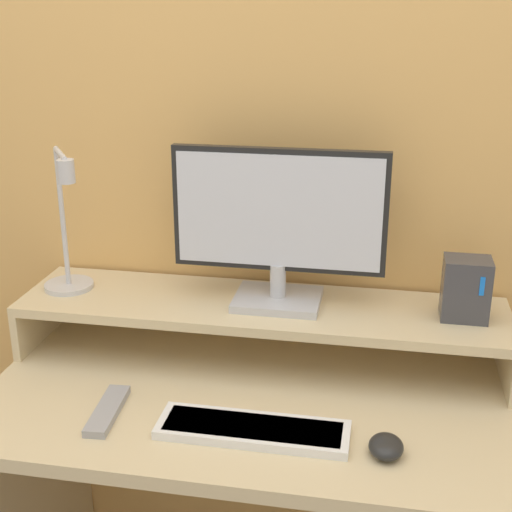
% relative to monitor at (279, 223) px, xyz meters
% --- Properties ---
extents(wall_back, '(6.00, 0.05, 2.50)m').
position_rel_monitor_xyz_m(wall_back, '(-0.04, 0.16, 0.15)').
color(wall_back, '#E5AD60').
rests_on(wall_back, ground_plane).
extents(desk, '(1.11, 0.62, 0.77)m').
position_rel_monitor_xyz_m(desk, '(-0.04, -0.18, -0.56)').
color(desk, beige).
rests_on(desk, ground_plane).
extents(monitor_shelf, '(1.11, 0.27, 0.13)m').
position_rel_monitor_xyz_m(monitor_shelf, '(-0.04, -0.01, -0.21)').
color(monitor_shelf, beige).
rests_on(monitor_shelf, desk).
extents(monitor, '(0.47, 0.16, 0.36)m').
position_rel_monitor_xyz_m(monitor, '(0.00, 0.00, 0.00)').
color(monitor, '#BCBCC1').
rests_on(monitor, monitor_shelf).
extents(desk_lamp, '(0.15, 0.18, 0.34)m').
position_rel_monitor_xyz_m(desk_lamp, '(-0.49, -0.03, -0.07)').
color(desk_lamp, silver).
rests_on(desk_lamp, monitor_shelf).
extents(router_dock, '(0.10, 0.08, 0.14)m').
position_rel_monitor_xyz_m(router_dock, '(0.41, -0.01, -0.12)').
color(router_dock, '#3D3D42').
rests_on(router_dock, monitor_shelf).
extents(keyboard, '(0.37, 0.11, 0.02)m').
position_rel_monitor_xyz_m(keyboard, '(0.00, -0.33, -0.31)').
color(keyboard, white).
rests_on(keyboard, desk).
extents(mouse, '(0.06, 0.08, 0.03)m').
position_rel_monitor_xyz_m(mouse, '(0.26, -0.35, -0.31)').
color(mouse, black).
rests_on(mouse, desk).
extents(remote_control, '(0.06, 0.18, 0.02)m').
position_rel_monitor_xyz_m(remote_control, '(-0.30, -0.31, -0.32)').
color(remote_control, '#99999E').
rests_on(remote_control, desk).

